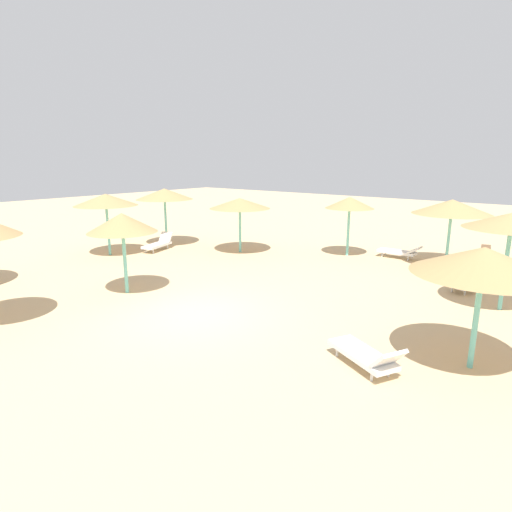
% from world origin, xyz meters
% --- Properties ---
extents(ground_plane, '(80.00, 80.00, 0.00)m').
position_xyz_m(ground_plane, '(0.00, 0.00, 0.00)').
color(ground_plane, '#D1B284').
extents(parasol_0, '(3.16, 3.16, 2.84)m').
position_xyz_m(parasol_0, '(4.31, 10.61, 2.53)').
color(parasol_0, '#6BC6BC').
rests_on(parasol_0, ground).
extents(parasol_1, '(2.65, 2.65, 2.96)m').
position_xyz_m(parasol_1, '(7.03, 6.08, 2.71)').
color(parasol_1, '#6BC6BC').
rests_on(parasol_1, ground).
extents(parasol_2, '(2.94, 2.94, 2.98)m').
position_xyz_m(parasol_2, '(-8.55, 6.05, 2.69)').
color(parasol_2, '#6BC6BC').
rests_on(parasol_2, ground).
extents(parasol_3, '(2.88, 2.88, 2.70)m').
position_xyz_m(parasol_3, '(7.14, 1.60, 2.40)').
color(parasol_3, '#6BC6BC').
rests_on(parasol_3, ground).
extents(parasol_4, '(2.24, 2.24, 2.77)m').
position_xyz_m(parasol_4, '(0.11, 9.77, 2.49)').
color(parasol_4, '#6BC6BC').
rests_on(parasol_4, ground).
extents(parasol_7, '(2.89, 2.89, 2.90)m').
position_xyz_m(parasol_7, '(-8.80, 2.82, 2.61)').
color(parasol_7, '#6BC6BC').
rests_on(parasol_7, ground).
extents(parasol_8, '(2.28, 2.28, 2.73)m').
position_xyz_m(parasol_8, '(-3.22, -0.04, 2.40)').
color(parasol_8, '#6BC6BC').
rests_on(parasol_8, ground).
extents(parasol_9, '(2.92, 2.92, 2.64)m').
position_xyz_m(parasol_9, '(-4.35, 7.18, 2.38)').
color(parasol_9, '#6BC6BC').
rests_on(parasol_9, ground).
extents(lounger_0, '(1.92, 0.68, 0.64)m').
position_xyz_m(lounger_0, '(2.25, 10.79, 0.31)').
color(lounger_0, white).
rests_on(lounger_0, ground).
extents(lounger_1, '(1.15, 1.96, 0.79)m').
position_xyz_m(lounger_1, '(5.88, 7.63, 0.32)').
color(lounger_1, white).
rests_on(lounger_1, ground).
extents(lounger_2, '(1.12, 1.95, 0.81)m').
position_xyz_m(lounger_2, '(-7.83, 4.93, 0.33)').
color(lounger_2, white).
rests_on(lounger_2, ground).
extents(lounger_3, '(1.96, 1.41, 0.77)m').
position_xyz_m(lounger_3, '(5.38, 0.10, 0.32)').
color(lounger_3, white).
rests_on(lounger_3, ground).
extents(bench_0, '(0.65, 1.55, 0.49)m').
position_xyz_m(bench_0, '(5.32, 13.35, 0.35)').
color(bench_0, brown).
rests_on(bench_0, ground).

